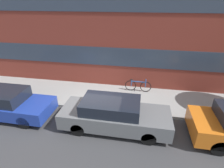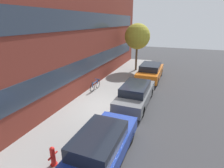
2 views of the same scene
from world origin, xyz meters
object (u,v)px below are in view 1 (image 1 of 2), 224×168
object	(u,v)px
parked_car_blue	(5,103)
bicycle	(138,85)
parked_car_grey	(114,114)
fire_hydrant	(10,90)

from	to	relation	value
parked_car_blue	bicycle	bearing A→B (deg)	28.23
parked_car_blue	bicycle	xyz separation A→B (m)	(6.11, 3.28, -0.16)
parked_car_grey	fire_hydrant	size ratio (longest dim) A/B	6.06
fire_hydrant	parked_car_blue	bearing A→B (deg)	-58.40
parked_car_grey	fire_hydrant	xyz separation A→B (m)	(-6.12, 1.44, -0.16)
fire_hydrant	bicycle	distance (m)	7.24
bicycle	parked_car_grey	bearing A→B (deg)	-104.39
fire_hydrant	bicycle	xyz separation A→B (m)	(7.00, 1.84, -0.01)
parked_car_blue	parked_car_grey	size ratio (longest dim) A/B	0.96
parked_car_grey	fire_hydrant	distance (m)	6.29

